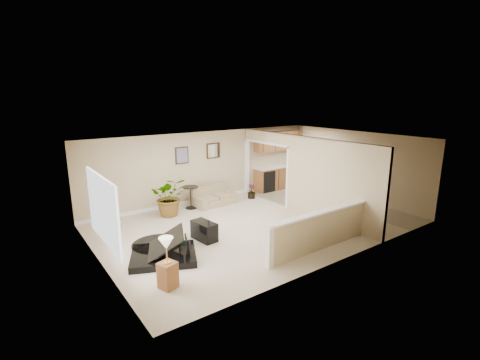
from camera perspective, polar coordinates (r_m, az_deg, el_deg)
floor at (r=10.51m, az=2.91°, el=-7.12°), size 9.00×9.00×0.00m
back_wall at (r=12.55m, az=-5.59°, el=2.23°), size 9.00×0.04×2.50m
front_wall at (r=8.10m, az=16.38°, el=-4.71°), size 9.00×0.04×2.50m
left_wall at (r=8.22m, az=-22.46°, el=-4.95°), size 0.04×6.00×2.50m
right_wall at (r=13.35m, az=18.28°, el=2.29°), size 0.04×6.00×2.50m
ceiling at (r=9.90m, az=3.08°, el=6.53°), size 9.00×6.00×0.04m
kitchen_vinyl at (r=12.61m, az=14.21°, el=-3.93°), size 2.70×6.00×0.01m
interior_partition at (r=11.49m, az=9.23°, el=0.89°), size 0.18×5.99×2.50m
pony_half_wall at (r=8.82m, az=12.77°, el=-8.02°), size 3.42×0.22×1.00m
left_window at (r=7.70m, az=-21.59°, el=-4.54°), size 0.05×2.15×1.45m
wall_art_left at (r=12.00m, az=-9.50°, el=4.00°), size 0.48×0.04×0.58m
wall_mirror at (r=12.58m, az=-4.39°, el=4.83°), size 0.55×0.04×0.55m
kitchen_cabinets at (r=14.26m, az=6.15°, el=2.04°), size 2.36×0.65×2.33m
piano at (r=8.43m, az=-13.23°, el=-8.61°), size 2.12×2.07×1.40m
piano_bench at (r=9.33m, az=-5.90°, el=-8.31°), size 0.46×0.79×0.50m
loveseat at (r=12.26m, az=-4.43°, el=-2.50°), size 1.55×0.96×0.84m
accent_table at (r=11.82m, az=-8.11°, el=-2.37°), size 0.53×0.53×0.76m
palm_plant at (r=11.22m, az=-11.43°, el=-2.71°), size 1.41×1.32×1.25m
small_plant at (r=12.93m, az=1.88°, el=-2.05°), size 0.30×0.30×0.53m
lamp_stand at (r=7.18m, az=-11.83°, el=-13.77°), size 0.39×0.39×1.07m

